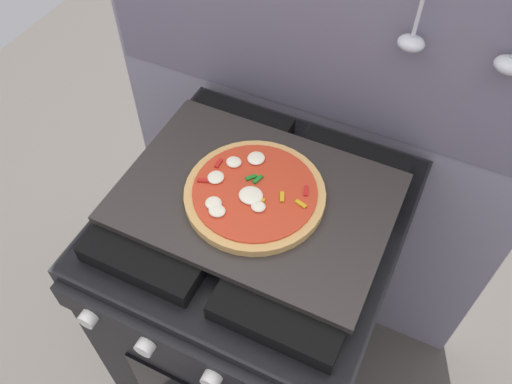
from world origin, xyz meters
TOP-DOWN VIEW (x-y plane):
  - ground_plane at (0.00, 0.00)m, footprint 4.00×4.00m
  - kitchen_backsplash at (0.00, 0.33)m, footprint 1.10×0.08m
  - stove at (-0.00, -0.00)m, footprint 0.60×0.64m
  - baking_tray at (0.00, 0.00)m, footprint 0.54×0.38m
  - pizza_left at (-0.01, -0.01)m, footprint 0.28×0.28m

SIDE VIEW (x-z plane):
  - ground_plane at x=0.00m, z-range 0.00..0.00m
  - stove at x=0.00m, z-range 0.00..0.90m
  - kitchen_backsplash at x=0.00m, z-range 0.01..1.56m
  - baking_tray at x=0.00m, z-range 0.90..0.92m
  - pizza_left at x=-0.01m, z-range 0.91..0.94m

